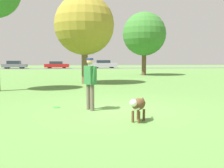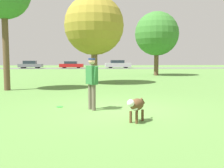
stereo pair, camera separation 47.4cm
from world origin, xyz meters
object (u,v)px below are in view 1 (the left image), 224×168
(parked_car_red, at_px, (57,65))
(dog, at_px, (138,105))
(person, at_px, (90,79))
(tree_far_right, at_px, (144,34))
(tree_mid_center, at_px, (84,25))
(parked_car_grey, at_px, (14,65))
(parked_car_silver, at_px, (104,64))
(frisbee, at_px, (57,107))

(parked_car_red, bearing_deg, dog, -80.89)
(person, xyz_separation_m, tree_far_right, (6.14, 17.23, 3.08))
(tree_mid_center, xyz_separation_m, tree_far_right, (6.07, 8.21, 0.27))
(person, distance_m, tree_far_right, 18.55)
(person, relative_size, parked_car_red, 0.39)
(person, bearing_deg, tree_mid_center, 153.45)
(tree_mid_center, relative_size, parked_car_red, 1.38)
(tree_far_right, distance_m, parked_car_red, 23.37)
(parked_car_grey, height_order, parked_car_red, parked_car_grey)
(person, height_order, tree_mid_center, tree_mid_center)
(dog, height_order, tree_far_right, tree_far_right)
(tree_far_right, bearing_deg, tree_mid_center, -126.47)
(parked_car_grey, bearing_deg, tree_far_right, -51.27)
(dog, relative_size, parked_car_silver, 0.17)
(dog, distance_m, tree_far_right, 19.91)
(tree_mid_center, bearing_deg, frisbee, -97.84)
(tree_mid_center, xyz_separation_m, parked_car_silver, (4.13, 29.16, -3.08))
(parked_car_grey, bearing_deg, dog, -73.89)
(parked_car_silver, bearing_deg, tree_far_right, -87.04)
(parked_car_grey, height_order, parked_car_silver, parked_car_silver)
(dog, bearing_deg, parked_car_grey, -127.59)
(dog, relative_size, parked_car_red, 0.19)
(tree_mid_center, distance_m, tree_far_right, 10.21)
(tree_mid_center, height_order, parked_car_silver, tree_mid_center)
(person, xyz_separation_m, parked_car_silver, (4.20, 38.18, -0.28))
(parked_car_red, height_order, parked_car_silver, parked_car_silver)
(dog, distance_m, parked_car_silver, 40.00)
(dog, relative_size, tree_mid_center, 0.14)
(parked_car_silver, bearing_deg, parked_car_red, 178.87)
(person, height_order, tree_far_right, tree_far_right)
(person, bearing_deg, parked_car_grey, 170.08)
(parked_car_red, bearing_deg, tree_far_right, -62.27)
(tree_mid_center, bearing_deg, person, -90.46)
(person, bearing_deg, frisbee, -143.04)
(dog, relative_size, parked_car_grey, 0.20)
(dog, height_order, frisbee, dog)
(parked_car_red, relative_size, parked_car_silver, 0.90)
(parked_car_red, xyz_separation_m, parked_car_silver, (8.18, 0.17, 0.09))
(person, xyz_separation_m, parked_car_red, (-3.97, 38.01, -0.37))
(tree_far_right, height_order, parked_car_silver, tree_far_right)
(parked_car_red, bearing_deg, person, -82.26)
(frisbee, bearing_deg, person, -26.95)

